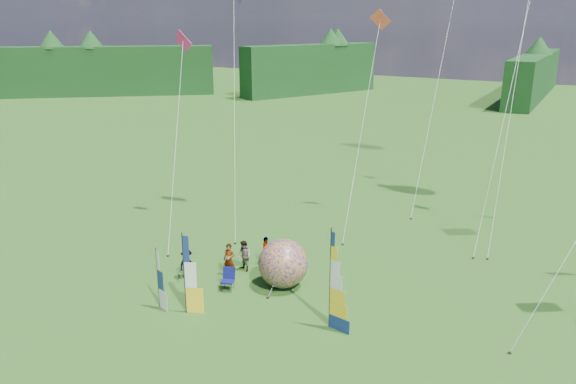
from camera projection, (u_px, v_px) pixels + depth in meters
The scene contains 17 objects.
ground at pixel (262, 347), 23.21m from camera, with size 220.00×220.00×0.00m, color #346D28.
treeline_ring at pixel (260, 259), 22.02m from camera, with size 210.00×210.00×8.00m, color #103410, non-canonical shape.
feather_banner_main at pixel (330, 280), 24.08m from camera, with size 1.23×0.10×4.51m, color navy, non-canonical shape.
side_banner_left at pixel (184, 275), 25.38m from camera, with size 1.06×0.10×3.83m, color yellow, non-canonical shape.
side_banner_far at pixel (158, 279), 26.02m from camera, with size 0.87×0.10×2.91m, color white, non-canonical shape.
bol_inflatable at pixel (283, 263), 28.13m from camera, with size 2.50×2.50×2.50m, color navy.
spectator_a at pixel (229, 260), 29.46m from camera, with size 0.64×0.42×1.77m, color #66594C.
spectator_b at pixel (244, 256), 29.97m from camera, with size 0.83×0.41×1.71m, color #66594C.
spectator_c at pixel (187, 264), 29.16m from camera, with size 1.03×0.38×1.60m, color #66594C.
spectator_d at pixel (266, 250), 30.86m from camera, with size 0.93×0.38×1.58m, color #66594C.
camp_chair at pixel (228, 280), 27.91m from camera, with size 0.67×0.67×1.15m, color #0C0F4B, non-canonical shape.
kite_whale at pixel (521, 41), 33.71m from camera, with size 4.73×16.78×23.34m, color black, non-canonical shape.
kite_rainbow_delta at pixel (234, 92), 34.87m from camera, with size 8.25×10.67×17.23m, color red, non-canonical shape.
small_kite_red at pixel (363, 119), 34.88m from camera, with size 3.30×9.68×14.06m, color #DA4B31, non-canonical shape.
small_kite_orange at pixel (511, 84), 32.56m from camera, with size 3.15×11.60×18.76m, color orange, non-canonical shape.
small_kite_pink at pixel (175, 133), 33.75m from camera, with size 5.99×9.11×12.80m, color #FF2C81, non-canonical shape.
small_kite_green at pixel (439, 72), 39.44m from camera, with size 2.69×12.41×18.76m, color green, non-canonical shape.
Camera 1 is at (10.86, -17.12, 13.05)m, focal length 35.00 mm.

